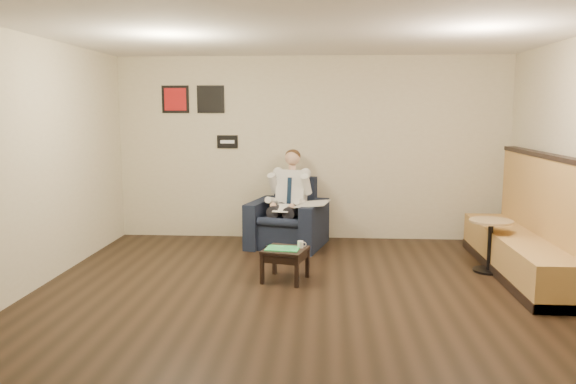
# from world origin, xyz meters

# --- Properties ---
(ground) EXTENTS (6.00, 6.00, 0.00)m
(ground) POSITION_xyz_m (0.00, 0.00, 0.00)
(ground) COLOR black
(ground) RESTS_ON ground
(wall_back) EXTENTS (6.00, 0.02, 2.80)m
(wall_back) POSITION_xyz_m (0.00, 3.00, 1.40)
(wall_back) COLOR beige
(wall_back) RESTS_ON ground
(wall_front) EXTENTS (6.00, 0.02, 2.80)m
(wall_front) POSITION_xyz_m (0.00, -3.00, 1.40)
(wall_front) COLOR beige
(wall_front) RESTS_ON ground
(wall_left) EXTENTS (0.02, 6.00, 2.80)m
(wall_left) POSITION_xyz_m (-3.00, 0.00, 1.40)
(wall_left) COLOR beige
(wall_left) RESTS_ON ground
(ceiling) EXTENTS (6.00, 6.00, 0.02)m
(ceiling) POSITION_xyz_m (0.00, 0.00, 2.80)
(ceiling) COLOR white
(ceiling) RESTS_ON wall_back
(seating_sign) EXTENTS (0.32, 0.02, 0.20)m
(seating_sign) POSITION_xyz_m (-1.30, 2.98, 1.50)
(seating_sign) COLOR black
(seating_sign) RESTS_ON wall_back
(art_print_left) EXTENTS (0.42, 0.03, 0.42)m
(art_print_left) POSITION_xyz_m (-2.10, 2.98, 2.15)
(art_print_left) COLOR red
(art_print_left) RESTS_ON wall_back
(art_print_right) EXTENTS (0.42, 0.03, 0.42)m
(art_print_right) POSITION_xyz_m (-1.55, 2.98, 2.15)
(art_print_right) COLOR black
(art_print_right) RESTS_ON wall_back
(armchair) EXTENTS (1.23, 1.23, 0.98)m
(armchair) POSITION_xyz_m (-0.33, 2.42, 0.49)
(armchair) COLOR black
(armchair) RESTS_ON ground
(seated_man) EXTENTS (0.85, 1.09, 1.35)m
(seated_man) POSITION_xyz_m (-0.36, 2.30, 0.67)
(seated_man) COLOR silver
(seated_man) RESTS_ON armchair
(lap_papers) EXTENTS (0.28, 0.35, 0.01)m
(lap_papers) POSITION_xyz_m (-0.39, 2.20, 0.60)
(lap_papers) COLOR white
(lap_papers) RESTS_ON seated_man
(newspaper) EXTENTS (0.52, 0.61, 0.01)m
(newspaper) POSITION_xyz_m (0.04, 2.22, 0.67)
(newspaper) COLOR silver
(newspaper) RESTS_ON armchair
(side_table) EXTENTS (0.57, 0.57, 0.38)m
(side_table) POSITION_xyz_m (-0.24, 0.72, 0.19)
(side_table) COLOR black
(side_table) RESTS_ON ground
(green_folder) EXTENTS (0.41, 0.32, 0.01)m
(green_folder) POSITION_xyz_m (-0.27, 0.71, 0.39)
(green_folder) COLOR #2AD25E
(green_folder) RESTS_ON side_table
(coffee_mug) EXTENTS (0.09, 0.09, 0.08)m
(coffee_mug) POSITION_xyz_m (-0.06, 0.78, 0.42)
(coffee_mug) COLOR white
(coffee_mug) RESTS_ON side_table
(smartphone) EXTENTS (0.13, 0.10, 0.01)m
(smartphone) POSITION_xyz_m (-0.16, 0.84, 0.39)
(smartphone) COLOR black
(smartphone) RESTS_ON side_table
(banquette) EXTENTS (0.67, 2.83, 1.45)m
(banquette) POSITION_xyz_m (2.59, 1.17, 0.72)
(banquette) COLOR #AD8343
(banquette) RESTS_ON ground
(cafe_table) EXTENTS (0.69, 0.69, 0.65)m
(cafe_table) POSITION_xyz_m (2.26, 1.26, 0.33)
(cafe_table) COLOR tan
(cafe_table) RESTS_ON ground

